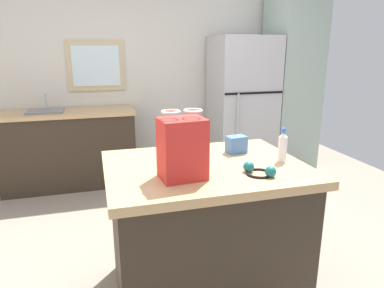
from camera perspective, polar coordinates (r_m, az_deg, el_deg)
name	(u,v)px	position (r m, az deg, el deg)	size (l,w,h in m)	color
ground	(203,265)	(2.81, 1.74, -19.30)	(5.96, 5.96, 0.00)	gray
back_wall	(148,70)	(4.60, -7.28, 11.92)	(4.97, 0.13, 2.64)	silver
kitchen_island	(205,230)	(2.32, 2.09, -14.01)	(1.21, 0.93, 0.92)	#33281E
refrigerator	(242,106)	(4.57, 8.18, 6.21)	(0.76, 0.72, 1.75)	#B7B7BC
tall_cabinet	(291,84)	(4.86, 15.93, 9.54)	(0.59, 0.65, 2.29)	#9EB2A8
sink_counter	(70,148)	(4.35, -19.48, -0.60)	(1.53, 0.60, 1.09)	#33281E
shopping_bag	(182,148)	(1.87, -1.61, -0.72)	(0.26, 0.21, 0.38)	red
small_box	(236,144)	(2.37, 7.29, -0.08)	(0.13, 0.09, 0.12)	#4775B7
bottle	(283,147)	(2.23, 14.65, -0.47)	(0.06, 0.06, 0.22)	white
ear_defenders	(259,171)	(2.00, 11.00, -4.33)	(0.21, 0.21, 0.06)	black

